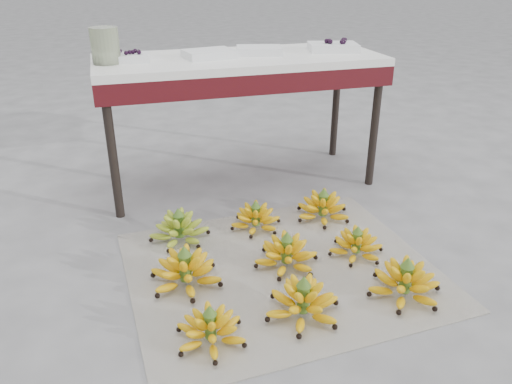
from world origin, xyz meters
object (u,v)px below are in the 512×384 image
object	(u,v)px
bunch_back_right	(323,208)
bunch_back_center	(256,219)
bunch_mid_center	(286,254)
glass_jar	(105,46)
bunch_front_center	(303,302)
bunch_mid_right	(356,245)
bunch_back_left	(179,229)
vendor_table	(239,72)
tray_far_left	(127,57)
tray_right	(259,50)
bunch_front_left	(211,329)
tray_far_right	(333,47)
tray_left	(209,54)
bunch_front_right	(405,283)
bunch_mid_left	(186,271)
newspaper_mat	(281,270)

from	to	relation	value
bunch_back_right	bunch_back_center	bearing A→B (deg)	-165.31
bunch_mid_center	glass_jar	xyz separation A→B (m)	(-0.63, 0.91, 0.75)
bunch_front_center	bunch_mid_right	size ratio (longest dim) A/B	1.33
bunch_back_left	vendor_table	xyz separation A→B (m)	(0.45, 0.59, 0.58)
bunch_back_left	glass_jar	xyz separation A→B (m)	(-0.23, 0.57, 0.75)
bunch_back_center	bunch_back_right	bearing A→B (deg)	12.66
tray_far_left	tray_right	size ratio (longest dim) A/B	0.86
bunch_front_center	bunch_back_left	bearing A→B (deg)	136.39
bunch_front_left	bunch_front_center	size ratio (longest dim) A/B	0.86
bunch_back_right	tray_far_right	size ratio (longest dim) A/B	1.09
tray_left	glass_jar	distance (m)	0.52
tray_far_left	glass_jar	bearing A→B (deg)	-160.38
bunch_front_right	bunch_mid_center	world-z (taller)	bunch_front_right
bunch_mid_left	bunch_mid_right	distance (m)	0.75
bunch_mid_center	glass_jar	size ratio (longest dim) A/B	1.67
bunch_front_center	newspaper_mat	bearing A→B (deg)	104.40
bunch_front_center	bunch_mid_right	bearing A→B (deg)	59.18
bunch_back_center	tray_right	size ratio (longest dim) A/B	1.05
bunch_back_right	tray_right	bearing A→B (deg)	118.75
vendor_table	bunch_back_right	bearing A→B (deg)	-64.89
bunch_back_center	glass_jar	xyz separation A→B (m)	(-0.60, 0.56, 0.76)
bunch_back_center	tray_left	world-z (taller)	tray_left
bunch_mid_left	bunch_back_center	xyz separation A→B (m)	(0.40, 0.36, -0.01)
tray_far_left	tray_far_right	distance (m)	1.12
bunch_front_right	bunch_back_right	xyz separation A→B (m)	(-0.04, 0.68, -0.00)
bunch_front_left	bunch_mid_center	distance (m)	0.55
bunch_mid_center	bunch_mid_right	size ratio (longest dim) A/B	1.06
bunch_front_left	tray_far_right	size ratio (longest dim) A/B	1.01
bunch_back_center	glass_jar	size ratio (longest dim) A/B	1.69
bunch_back_center	bunch_back_right	distance (m)	0.35
bunch_back_right	bunch_front_left	bearing A→B (deg)	-120.70
bunch_mid_right	tray_left	xyz separation A→B (m)	(-0.44, 0.93, 0.69)
bunch_back_left	bunch_back_right	distance (m)	0.72
tray_left	glass_jar	size ratio (longest dim) A/B	1.63
vendor_table	tray_far_left	size ratio (longest dim) A/B	6.33
bunch_front_center	tray_far_right	xyz separation A→B (m)	(0.65, 1.25, 0.68)
bunch_back_center	tray_far_right	bearing A→B (deg)	55.36
vendor_table	bunch_mid_right	bearing A→B (deg)	-73.85
bunch_front_center	tray_right	bearing A→B (deg)	99.19
bunch_mid_right	bunch_back_left	world-z (taller)	bunch_back_left
newspaper_mat	tray_far_right	world-z (taller)	tray_far_right
bunch_front_left	vendor_table	world-z (taller)	vendor_table
bunch_back_center	bunch_mid_left	bearing A→B (deg)	-125.19
bunch_back_left	bunch_back_right	xyz separation A→B (m)	(0.72, 0.01, 0.00)
bunch_mid_right	tray_left	size ratio (longest dim) A/B	0.96
tray_left	glass_jar	bearing A→B (deg)	-178.78
bunch_mid_right	tray_left	world-z (taller)	tray_left
bunch_mid_center	glass_jar	bearing A→B (deg)	127.82
bunch_mid_center	tray_far_left	world-z (taller)	tray_far_left
bunch_mid_right	tray_far_left	bearing A→B (deg)	139.50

